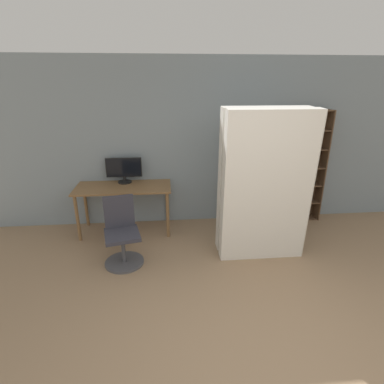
{
  "coord_description": "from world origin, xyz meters",
  "views": [
    {
      "loc": [
        -0.82,
        -1.65,
        2.31
      ],
      "look_at": [
        -0.51,
        1.75,
        1.05
      ],
      "focal_mm": 28.0,
      "sensor_mm": 36.0,
      "label": 1
    }
  ],
  "objects_px": {
    "mattress_far": "(261,182)",
    "office_chair": "(122,238)",
    "mattress_near": "(267,189)",
    "bookshelf": "(293,170)",
    "monitor": "(124,169)"
  },
  "relations": [
    {
      "from": "mattress_far",
      "to": "mattress_near",
      "type": "bearing_deg",
      "value": -90.0
    },
    {
      "from": "bookshelf",
      "to": "mattress_far",
      "type": "distance_m",
      "value": 1.28
    },
    {
      "from": "office_chair",
      "to": "mattress_near",
      "type": "bearing_deg",
      "value": -2.26
    },
    {
      "from": "bookshelf",
      "to": "office_chair",
      "type": "bearing_deg",
      "value": -157.69
    },
    {
      "from": "office_chair",
      "to": "mattress_far",
      "type": "distance_m",
      "value": 2.02
    },
    {
      "from": "monitor",
      "to": "bookshelf",
      "type": "relative_size",
      "value": 0.3
    },
    {
      "from": "office_chair",
      "to": "bookshelf",
      "type": "relative_size",
      "value": 0.48
    },
    {
      "from": "mattress_near",
      "to": "office_chair",
      "type": "bearing_deg",
      "value": 177.74
    },
    {
      "from": "office_chair",
      "to": "mattress_near",
      "type": "relative_size",
      "value": 0.45
    },
    {
      "from": "mattress_near",
      "to": "mattress_far",
      "type": "relative_size",
      "value": 1.0
    },
    {
      "from": "office_chair",
      "to": "monitor",
      "type": "bearing_deg",
      "value": 93.07
    },
    {
      "from": "office_chair",
      "to": "bookshelf",
      "type": "distance_m",
      "value": 3.05
    },
    {
      "from": "monitor",
      "to": "bookshelf",
      "type": "xyz_separation_m",
      "value": [
        2.83,
        0.03,
        -0.09
      ]
    },
    {
      "from": "bookshelf",
      "to": "mattress_far",
      "type": "height_order",
      "value": "mattress_far"
    },
    {
      "from": "mattress_far",
      "to": "office_chair",
      "type": "bearing_deg",
      "value": -173.81
    }
  ]
}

